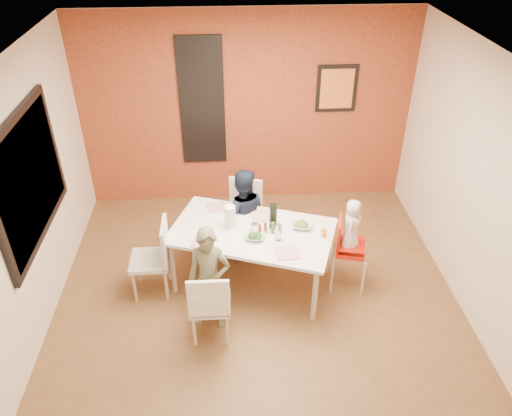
{
  "coord_description": "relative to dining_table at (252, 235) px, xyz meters",
  "views": [
    {
      "loc": [
        -0.28,
        -4.13,
        3.99
      ],
      "look_at": [
        0.0,
        0.3,
        1.05
      ],
      "focal_mm": 35.0,
      "sensor_mm": 36.0,
      "label": 1
    }
  ],
  "objects": [
    {
      "name": "glassblock_strip",
      "position": [
        -0.56,
        1.89,
        0.83
      ],
      "size": [
        0.55,
        0.03,
        1.7
      ],
      "primitive_type": "cube",
      "color": "silver",
      "rests_on": "wall_back"
    },
    {
      "name": "brick_accent_wall",
      "position": [
        0.04,
        1.9,
        0.68
      ],
      "size": [
        4.5,
        0.02,
        2.7
      ],
      "primitive_type": "cube",
      "color": "maroon",
      "rests_on": "ground"
    },
    {
      "name": "salad_bowl_a",
      "position": [
        0.02,
        -0.15,
        0.09
      ],
      "size": [
        0.25,
        0.25,
        0.05
      ],
      "primitive_type": "imported",
      "rotation": [
        0.0,
        0.0,
        -0.14
      ],
      "color": "silver",
      "rests_on": "dining_table"
    },
    {
      "name": "glassblock_surround",
      "position": [
        -0.56,
        1.88,
        0.83
      ],
      "size": [
        0.6,
        0.03,
        1.76
      ],
      "primitive_type": "cube",
      "color": "black",
      "rests_on": "wall_back"
    },
    {
      "name": "dining_table",
      "position": [
        0.0,
        0.0,
        0.0
      ],
      "size": [
        1.99,
        1.52,
        0.74
      ],
      "rotation": [
        0.0,
        0.0,
        -0.34
      ],
      "color": "white",
      "rests_on": "ground"
    },
    {
      "name": "paper_towel_roll",
      "position": [
        -0.24,
        0.08,
        0.2
      ],
      "size": [
        0.12,
        0.12,
        0.27
      ],
      "primitive_type": "cylinder",
      "color": "white",
      "rests_on": "dining_table"
    },
    {
      "name": "condiment_green",
      "position": [
        0.22,
        -0.07,
        0.14
      ],
      "size": [
        0.04,
        0.04,
        0.14
      ],
      "primitive_type": "cylinder",
      "color": "#387627",
      "rests_on": "dining_table"
    },
    {
      "name": "plate_near_right",
      "position": [
        0.35,
        -0.42,
        0.07
      ],
      "size": [
        0.26,
        0.26,
        0.01
      ],
      "primitive_type": "cube",
      "rotation": [
        0.0,
        0.0,
        0.08
      ],
      "color": "white",
      "rests_on": "dining_table"
    },
    {
      "name": "plate_near_left",
      "position": [
        -0.55,
        -0.19,
        0.07
      ],
      "size": [
        0.26,
        0.26,
        0.01
      ],
      "primitive_type": "cube",
      "rotation": [
        0.0,
        0.0,
        -0.24
      ],
      "color": "white",
      "rests_on": "dining_table"
    },
    {
      "name": "art_print_canvas",
      "position": [
        1.24,
        1.87,
        0.98
      ],
      "size": [
        0.44,
        0.01,
        0.54
      ],
      "primitive_type": "cube",
      "color": "orange",
      "rests_on": "wall_back"
    },
    {
      "name": "salad_bowl_b",
      "position": [
        0.56,
        0.03,
        0.09
      ],
      "size": [
        0.28,
        0.28,
        0.06
      ],
      "primitive_type": "imported",
      "rotation": [
        0.0,
        0.0,
        -0.21
      ],
      "color": "white",
      "rests_on": "dining_table"
    },
    {
      "name": "toddler",
      "position": [
        1.08,
        -0.13,
        0.17
      ],
      "size": [
        0.3,
        0.36,
        0.63
      ],
      "primitive_type": "imported",
      "rotation": [
        0.0,
        0.0,
        1.19
      ],
      "color": "beige",
      "rests_on": "high_chair"
    },
    {
      "name": "child_near",
      "position": [
        -0.47,
        -0.62,
        -0.07
      ],
      "size": [
        0.48,
        0.35,
        1.2
      ],
      "primitive_type": "imported",
      "rotation": [
        0.0,
        0.0,
        -0.16
      ],
      "color": "#5F5C43",
      "rests_on": "ground"
    },
    {
      "name": "chair_near",
      "position": [
        -0.47,
        -0.86,
        -0.18
      ],
      "size": [
        0.41,
        0.41,
        0.87
      ],
      "rotation": [
        0.0,
        0.0,
        3.14
      ],
      "color": "white",
      "rests_on": "ground"
    },
    {
      "name": "condiment_brown",
      "position": [
        0.14,
        -0.05,
        0.13
      ],
      "size": [
        0.03,
        0.03,
        0.13
      ],
      "primitive_type": "cylinder",
      "color": "brown",
      "rests_on": "dining_table"
    },
    {
      "name": "wall_front",
      "position": [
        0.04,
        -2.58,
        0.68
      ],
      "size": [
        4.5,
        0.02,
        2.7
      ],
      "primitive_type": "cube",
      "color": "beige",
      "rests_on": "ground"
    },
    {
      "name": "plate_far_mid",
      "position": [
        0.13,
        0.27,
        0.07
      ],
      "size": [
        0.28,
        0.28,
        0.01
      ],
      "primitive_type": "cube",
      "rotation": [
        0.0,
        0.0,
        0.19
      ],
      "color": "white",
      "rests_on": "dining_table"
    },
    {
      "name": "wall_back",
      "position": [
        0.04,
        1.92,
        0.68
      ],
      "size": [
        4.5,
        0.02,
        2.7
      ],
      "primitive_type": "cube",
      "color": "beige",
      "rests_on": "ground"
    },
    {
      "name": "wall_left",
      "position": [
        -2.21,
        -0.33,
        0.68
      ],
      "size": [
        0.02,
        4.5,
        2.7
      ],
      "primitive_type": "cube",
      "color": "beige",
      "rests_on": "ground"
    },
    {
      "name": "high_chair",
      "position": [
        1.06,
        -0.12,
        -0.14
      ],
      "size": [
        0.45,
        0.45,
        0.89
      ],
      "rotation": [
        0.0,
        0.0,
        1.33
      ],
      "color": "red",
      "rests_on": "ground"
    },
    {
      "name": "sippy_cup",
      "position": [
        0.77,
        -0.16,
        0.12
      ],
      "size": [
        0.06,
        0.06,
        0.1
      ],
      "primitive_type": "cylinder",
      "color": "orange",
      "rests_on": "dining_table"
    },
    {
      "name": "wine_bottle",
      "position": [
        0.24,
        0.03,
        0.22
      ],
      "size": [
        0.08,
        0.08,
        0.31
      ],
      "primitive_type": "cylinder",
      "color": "black",
      "rests_on": "dining_table"
    },
    {
      "name": "picture_window_pane",
      "position": [
        -2.16,
        -0.13,
        0.88
      ],
      "size": [
        0.02,
        1.55,
        1.15
      ],
      "primitive_type": "cube",
      "color": "black",
      "rests_on": "wall_left"
    },
    {
      "name": "wall_right",
      "position": [
        2.29,
        -0.33,
        0.68
      ],
      "size": [
        0.02,
        4.5,
        2.7
      ],
      "primitive_type": "cube",
      "color": "beige",
      "rests_on": "ground"
    },
    {
      "name": "wine_glass_b",
      "position": [
        0.27,
        -0.19,
        0.17
      ],
      "size": [
        0.07,
        0.07,
        0.2
      ],
      "primitive_type": "cylinder",
      "color": "white",
      "rests_on": "dining_table"
    },
    {
      "name": "ground",
      "position": [
        0.04,
        -0.33,
        -0.67
      ],
      "size": [
        4.5,
        4.5,
        0.0
      ],
      "primitive_type": "plane",
      "color": "brown",
      "rests_on": "ground"
    },
    {
      "name": "plate_far_left",
      "position": [
        -0.39,
        0.49,
        0.07
      ],
      "size": [
        0.28,
        0.28,
        0.01
      ],
      "primitive_type": "cube",
      "rotation": [
        0.0,
        0.0,
        0.3
      ],
      "color": "white",
      "rests_on": "dining_table"
    },
    {
      "name": "art_print_frame",
      "position": [
        1.24,
        1.88,
        0.98
      ],
      "size": [
        0.54,
        0.03,
        0.64
      ],
      "primitive_type": "cube",
      "color": "black",
      "rests_on": "wall_back"
    },
    {
      "name": "wine_glass_a",
      "position": [
        0.02,
        -0.18,
        0.17
      ],
      "size": [
        0.07,
        0.07,
        0.21
      ],
      "primitive_type": "cylinder",
      "color": "white",
      "rests_on": "dining_table"
    },
    {
      "name": "picture_window_frame",
      "position": [
        -2.18,
        -0.13,
        0.88
      ],
      "size": [
        0.05,
        1.7,
        1.3
      ],
      "primitive_type": "cube",
      "color": "black",
      "rests_on": "wall_left"
    },
    {
      "name": "ceiling",
      "position": [
        0.04,
        -0.33,
        2.03
      ],
      "size": [
        4.5,
        4.5,
        0.02
      ],
      "primitive_type": "cube",
      "color": "white",
      "rests_on": "wall_back"
    },
    {
      "name": "condiment_red",
      "position": [
        0.08,
        -0.06,
        0.13
      ],
      "size": [
        0.03,
        0.03,
        0.13
      ],
      "primitive_type": "cylinder",
      "color": "red",
      "rests_on": "dining_table"
    },
    {
      "name": "child_far",
      "position": [
        -0.09,
        0.49,
        -0.06
      ],
      "size": [
        0.59,
        0.46,
        1.22
      ],
      "primitive_type": "imported",
      "rotation": [
        0.0,
        0.0,
        3.14
      ],
      "color": "black",
      "rests_on": "ground"
    },
    {
      "name": "chair_far",
      "position": [
        -0.06,
        0.73,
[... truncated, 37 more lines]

